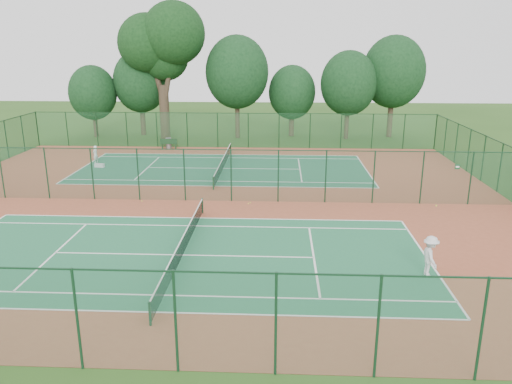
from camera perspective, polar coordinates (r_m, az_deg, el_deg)
ground at (r=33.27m, az=-5.45°, el=-1.00°), size 120.00×120.00×0.00m
red_pad at (r=33.27m, az=-5.45°, el=-0.99°), size 40.00×36.00×0.01m
court_near at (r=24.94m, az=-8.33°, el=-7.15°), size 23.77×10.97×0.01m
court_far at (r=41.87m, az=-3.75°, el=2.71°), size 23.77×10.97×0.01m
fence_north at (r=50.30m, az=-2.66°, el=7.07°), size 40.00×0.09×3.50m
fence_south at (r=16.37m, az=-14.61°, el=-14.03°), size 40.00×0.09×3.50m
fence_divider at (r=32.79m, az=-5.54°, el=1.94°), size 40.00×0.09×3.50m
tennis_net_near at (r=24.74m, az=-8.38°, el=-6.02°), size 0.10×12.90×0.97m
tennis_net_far at (r=41.75m, az=-3.77°, el=3.41°), size 0.10×12.90×0.97m
player_near at (r=23.51m, az=19.28°, el=-6.95°), size 0.81×1.27×1.88m
player_far at (r=45.82m, az=-17.89°, el=4.12°), size 0.53×0.64×1.53m
trash_bin at (r=50.89m, az=-9.95°, el=5.54°), size 0.58×0.58×1.03m
bench at (r=50.56m, az=-9.94°, el=5.49°), size 1.70×0.65×1.02m
kit_bag at (r=44.16m, az=-17.45°, el=2.90°), size 0.86×0.44×0.31m
stray_ball_a at (r=32.36m, az=-0.88°, el=-1.34°), size 0.07×0.07×0.07m
stray_ball_b at (r=32.57m, az=-0.66°, el=-1.22°), size 0.07×0.07×0.07m
stray_ball_c at (r=33.74m, az=-12.91°, el=-1.02°), size 0.07×0.07×0.07m
big_tree at (r=55.86m, az=-10.66°, el=16.45°), size 9.39×6.87×14.42m
evergreen_row at (r=56.70m, az=-1.55°, el=6.34°), size 39.00×5.00×12.00m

